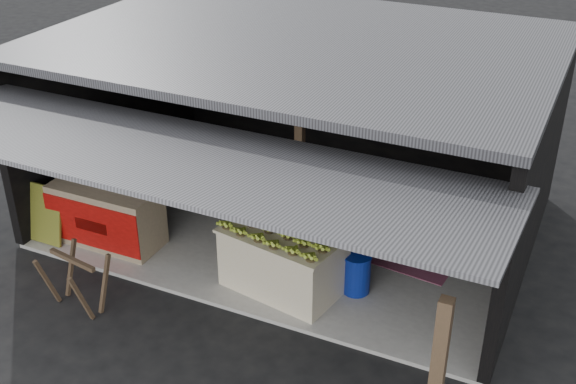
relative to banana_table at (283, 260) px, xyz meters
The scene contains 13 objects.
ground 1.07m from the banana_table, 129.44° to the right, with size 80.00×80.00×0.00m, color black.
concrete_slab 1.93m from the banana_table, 108.65° to the left, with size 7.00×5.00×0.06m, color gray.
shophouse 2.69m from the banana_table, 105.96° to the left, with size 7.40×7.29×3.02m.
banana_table is the anchor object (origin of this frame).
banana_pile 0.53m from the banana_table, 90.00° to the left, with size 1.49×0.89×0.18m, color gold, non-canonical shape.
white_crate 1.01m from the banana_table, 88.12° to the left, with size 0.86×0.61×0.93m.
neighbor_stall 2.91m from the banana_table, behind, with size 1.66×0.76×1.70m.
green_signboard 3.80m from the banana_table, behind, with size 0.61×0.04×0.92m, color black.
sawhorse 2.76m from the banana_table, 146.67° to the right, with size 0.81×0.80×0.80m.
water_barrel 1.01m from the banana_table, 19.98° to the left, with size 0.38×0.38×0.55m, color navy.
plastic_chair 2.30m from the banana_table, 41.30° to the left, with size 0.49×0.49×0.94m.
magenta_rug 2.04m from the banana_table, 49.59° to the left, with size 1.50×1.00×0.01m, color maroon.
picture_frames 4.47m from the banana_table, 100.40° to the left, with size 1.62×0.04×0.46m.
Camera 1 is at (4.12, -6.62, 5.99)m, focal length 45.00 mm.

